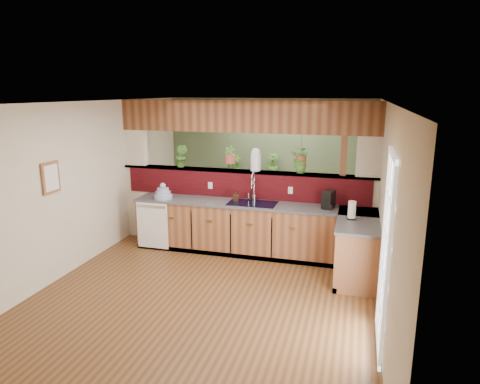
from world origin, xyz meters
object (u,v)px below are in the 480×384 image
(soap_dispenser, at_px, (236,195))
(glass_jar, at_px, (256,160))
(faucet, at_px, (253,186))
(coffee_maker, at_px, (329,200))
(dish_stack, at_px, (163,194))
(shelving_console, at_px, (253,194))
(paper_towel, at_px, (352,211))

(soap_dispenser, bearing_deg, glass_jar, 48.39)
(soap_dispenser, bearing_deg, faucet, 16.44)
(coffee_maker, distance_m, glass_jar, 1.46)
(faucet, distance_m, glass_jar, 0.47)
(dish_stack, distance_m, soap_dispenser, 1.29)
(soap_dispenser, height_order, coffee_maker, coffee_maker)
(glass_jar, bearing_deg, shelving_console, 105.30)
(soap_dispenser, xyz_separation_m, paper_towel, (1.95, -0.56, 0.03))
(coffee_maker, bearing_deg, paper_towel, -37.31)
(faucet, distance_m, soap_dispenser, 0.35)
(paper_towel, xyz_separation_m, shelving_console, (-2.20, 2.77, -0.53))
(dish_stack, height_order, soap_dispenser, dish_stack)
(faucet, bearing_deg, coffee_maker, -5.73)
(faucet, xyz_separation_m, soap_dispenser, (-0.29, -0.09, -0.17))
(soap_dispenser, bearing_deg, paper_towel, -16.08)
(dish_stack, relative_size, shelving_console, 0.23)
(paper_towel, relative_size, glass_jar, 0.73)
(coffee_maker, distance_m, shelving_console, 2.95)
(dish_stack, bearing_deg, coffee_maker, 2.59)
(faucet, height_order, dish_stack, faucet)
(shelving_console, bearing_deg, paper_towel, -74.77)
(soap_dispenser, xyz_separation_m, glass_jar, (0.27, 0.31, 0.59))
(dish_stack, distance_m, coffee_maker, 2.86)
(shelving_console, bearing_deg, dish_stack, -136.72)
(dish_stack, height_order, shelving_console, dish_stack)
(faucet, relative_size, paper_towel, 1.74)
(coffee_maker, bearing_deg, glass_jar, -178.48)
(dish_stack, xyz_separation_m, shelving_console, (1.04, 2.38, -0.49))
(coffee_maker, bearing_deg, shelving_console, 145.63)
(glass_jar, bearing_deg, paper_towel, -27.43)
(paper_towel, height_order, shelving_console, paper_towel)
(faucet, height_order, glass_jar, glass_jar)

